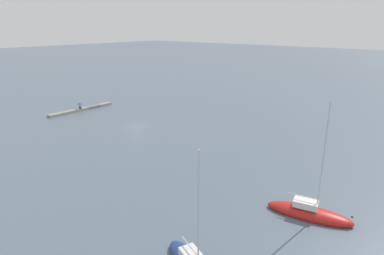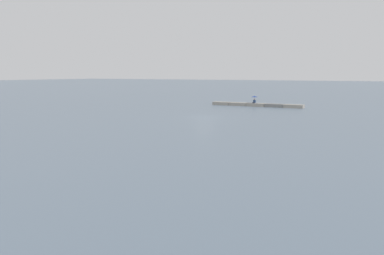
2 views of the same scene
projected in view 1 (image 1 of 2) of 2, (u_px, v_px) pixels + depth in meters
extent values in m
plane|color=slate|center=(138.00, 126.00, 62.92)|extent=(500.00, 500.00, 0.00)
cube|color=gray|center=(105.00, 104.00, 78.95)|extent=(3.07, 1.43, 0.54)
cube|color=slate|center=(93.00, 107.00, 76.64)|extent=(3.07, 1.43, 0.54)
cube|color=gray|center=(82.00, 109.00, 74.33)|extent=(3.07, 1.43, 0.54)
cube|color=gray|center=(69.00, 112.00, 72.01)|extent=(3.07, 1.43, 0.54)
cube|color=gray|center=(55.00, 115.00, 69.70)|extent=(3.07, 1.43, 0.54)
cube|color=#1E2333|center=(81.00, 108.00, 73.80)|extent=(0.36, 0.42, 0.16)
cube|color=navy|center=(80.00, 107.00, 73.91)|extent=(0.40, 0.22, 0.52)
sphere|color=tan|center=(80.00, 106.00, 73.80)|extent=(0.22, 0.22, 0.22)
cylinder|color=black|center=(80.00, 106.00, 73.81)|extent=(0.02, 0.02, 1.05)
cone|color=navy|center=(80.00, 104.00, 73.63)|extent=(1.13, 1.13, 0.20)
sphere|color=black|center=(80.00, 103.00, 73.59)|extent=(0.05, 0.05, 0.05)
cylinder|color=silver|center=(198.00, 212.00, 23.61)|extent=(0.13, 0.13, 9.65)
cylinder|color=silver|center=(190.00, 246.00, 25.90)|extent=(1.11, 2.56, 0.10)
ellipsoid|color=red|center=(309.00, 214.00, 33.28)|extent=(4.08, 8.77, 1.45)
cube|color=silver|center=(306.00, 204.00, 33.15)|extent=(1.90, 2.61, 0.66)
cylinder|color=silver|center=(323.00, 158.00, 31.10)|extent=(0.14, 0.14, 11.06)
cylinder|color=silver|center=(302.00, 196.00, 33.09)|extent=(0.71, 2.92, 0.11)
sphere|color=black|center=(352.00, 217.00, 31.31)|extent=(0.19, 0.19, 0.19)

